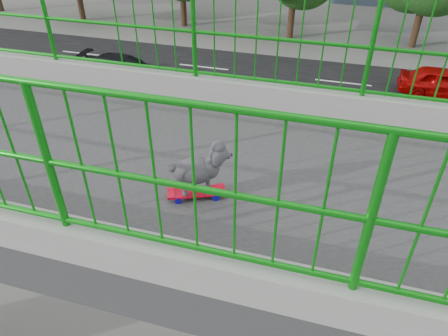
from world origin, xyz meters
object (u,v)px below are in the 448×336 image
poodle (199,168)px  car_3 (124,71)px  car_4 (443,82)px  skateboard (196,193)px  car_6 (320,173)px

poodle → car_3: bearing=-171.4°
poodle → car_4: poodle is taller
skateboard → poodle: poodle is taller
car_6 → skateboard: bearing=-5.6°
skateboard → car_6: size_ratio=0.11×
poodle → car_6: 11.78m
skateboard → car_4: skateboard is taller
car_4 → car_6: bearing=151.6°
car_3 → car_6: bearing=-120.3°
car_3 → car_4: car_3 is taller
skateboard → car_4: 21.23m
skateboard → poodle: size_ratio=1.03×
skateboard → car_6: (-9.70, 0.95, -6.36)m
skateboard → car_3: (-16.10, -9.99, -6.30)m
skateboard → car_3: 19.97m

